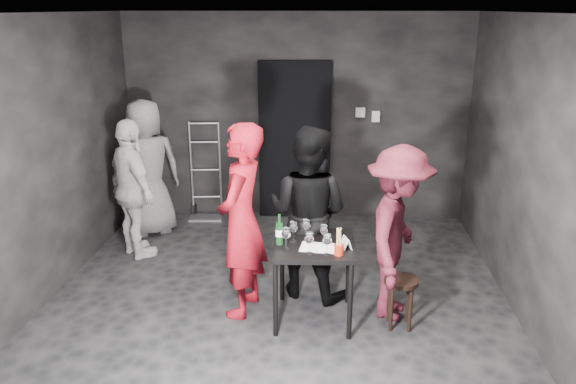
# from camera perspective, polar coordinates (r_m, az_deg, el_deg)

# --- Properties ---
(floor) EXTENTS (4.50, 5.00, 0.02)m
(floor) POSITION_cam_1_polar(r_m,az_deg,el_deg) (5.57, -1.11, -11.27)
(floor) COLOR black
(floor) RESTS_ON ground
(ceiling) EXTENTS (4.50, 5.00, 0.02)m
(ceiling) POSITION_cam_1_polar(r_m,az_deg,el_deg) (4.84, -1.31, 17.74)
(ceiling) COLOR silver
(ceiling) RESTS_ON ground
(wall_back) EXTENTS (4.50, 0.04, 2.70)m
(wall_back) POSITION_cam_1_polar(r_m,az_deg,el_deg) (7.47, 0.73, 7.51)
(wall_back) COLOR black
(wall_back) RESTS_ON ground
(wall_front) EXTENTS (4.50, 0.04, 2.70)m
(wall_front) POSITION_cam_1_polar(r_m,az_deg,el_deg) (2.75, -6.53, -12.34)
(wall_front) COLOR black
(wall_front) RESTS_ON ground
(wall_left) EXTENTS (0.04, 5.00, 2.70)m
(wall_left) POSITION_cam_1_polar(r_m,az_deg,el_deg) (5.72, -24.28, 2.51)
(wall_left) COLOR black
(wall_left) RESTS_ON ground
(wall_right) EXTENTS (0.04, 5.00, 2.70)m
(wall_right) POSITION_cam_1_polar(r_m,az_deg,el_deg) (5.31, 23.72, 1.48)
(wall_right) COLOR black
(wall_right) RESTS_ON ground
(doorway) EXTENTS (0.95, 0.10, 2.10)m
(doorway) POSITION_cam_1_polar(r_m,az_deg,el_deg) (7.47, 0.69, 5.16)
(doorway) COLOR black
(doorway) RESTS_ON ground
(wallbox_upper) EXTENTS (0.12, 0.06, 0.12)m
(wallbox_upper) POSITION_cam_1_polar(r_m,az_deg,el_deg) (7.39, 7.36, 8.04)
(wallbox_upper) COLOR #B7B7B2
(wallbox_upper) RESTS_ON wall_back
(wallbox_lower) EXTENTS (0.10, 0.06, 0.14)m
(wallbox_lower) POSITION_cam_1_polar(r_m,az_deg,el_deg) (7.41, 8.90, 7.60)
(wallbox_lower) COLOR #B7B7B2
(wallbox_lower) RESTS_ON wall_back
(hand_truck) EXTENTS (0.44, 0.36, 1.32)m
(hand_truck) POSITION_cam_1_polar(r_m,az_deg,el_deg) (7.73, -8.29, -0.88)
(hand_truck) COLOR #B2B2B7
(hand_truck) RESTS_ON floor
(tasting_table) EXTENTS (0.72, 0.72, 0.75)m
(tasting_table) POSITION_cam_1_polar(r_m,az_deg,el_deg) (5.04, 2.70, -6.26)
(tasting_table) COLOR black
(tasting_table) RESTS_ON floor
(stool) EXTENTS (0.31, 0.31, 0.47)m
(stool) POSITION_cam_1_polar(r_m,az_deg,el_deg) (5.14, 11.38, -9.74)
(stool) COLOR black
(stool) RESTS_ON floor
(server_red) EXTENTS (0.64, 0.86, 2.17)m
(server_red) POSITION_cam_1_polar(r_m,az_deg,el_deg) (5.04, -4.82, -1.01)
(server_red) COLOR maroon
(server_red) RESTS_ON floor
(woman_black) EXTENTS (1.07, 0.84, 1.95)m
(woman_black) POSITION_cam_1_polar(r_m,az_deg,el_deg) (5.39, 2.08, -0.94)
(woman_black) COLOR black
(woman_black) RESTS_ON floor
(man_maroon) EXTENTS (0.79, 1.22, 1.74)m
(man_maroon) POSITION_cam_1_polar(r_m,az_deg,el_deg) (5.12, 11.12, -3.53)
(man_maroon) COLOR #501521
(man_maroon) RESTS_ON floor
(bystander_cream) EXTENTS (1.03, 1.06, 1.71)m
(bystander_cream) POSITION_cam_1_polar(r_m,az_deg,el_deg) (6.50, -15.55, 0.68)
(bystander_cream) COLOR silver
(bystander_cream) RESTS_ON floor
(bystander_grey) EXTENTS (1.08, 0.95, 1.95)m
(bystander_grey) POSITION_cam_1_polar(r_m,az_deg,el_deg) (7.11, -14.18, 3.28)
(bystander_grey) COLOR slate
(bystander_grey) RESTS_ON floor
(tasting_mat) EXTENTS (0.35, 0.25, 0.00)m
(tasting_mat) POSITION_cam_1_polar(r_m,az_deg,el_deg) (4.92, 3.23, -5.66)
(tasting_mat) COLOR white
(tasting_mat) RESTS_ON tasting_table
(wine_glass_a) EXTENTS (0.09, 0.09, 0.21)m
(wine_glass_a) POSITION_cam_1_polar(r_m,az_deg,el_deg) (4.86, -0.22, -4.62)
(wine_glass_a) COLOR white
(wine_glass_a) RESTS_ON tasting_table
(wine_glass_b) EXTENTS (0.10, 0.10, 0.21)m
(wine_glass_b) POSITION_cam_1_polar(r_m,az_deg,el_deg) (4.99, 0.54, -3.99)
(wine_glass_b) COLOR white
(wine_glass_b) RESTS_ON tasting_table
(wine_glass_c) EXTENTS (0.09, 0.09, 0.21)m
(wine_glass_c) POSITION_cam_1_polar(r_m,az_deg,el_deg) (5.04, 1.86, -3.76)
(wine_glass_c) COLOR white
(wine_glass_c) RESTS_ON tasting_table
(wine_glass_d) EXTENTS (0.10, 0.10, 0.21)m
(wine_glass_d) POSITION_cam_1_polar(r_m,az_deg,el_deg) (4.77, 2.17, -5.10)
(wine_glass_d) COLOR white
(wine_glass_d) RESTS_ON tasting_table
(wine_glass_e) EXTENTS (0.08, 0.08, 0.21)m
(wine_glass_e) POSITION_cam_1_polar(r_m,az_deg,el_deg) (4.75, 4.01, -5.25)
(wine_glass_e) COLOR white
(wine_glass_e) RESTS_ON tasting_table
(wine_glass_f) EXTENTS (0.08, 0.08, 0.18)m
(wine_glass_f) POSITION_cam_1_polar(r_m,az_deg,el_deg) (4.98, 3.67, -4.21)
(wine_glass_f) COLOR white
(wine_glass_f) RESTS_ON tasting_table
(wine_bottle) EXTENTS (0.07, 0.07, 0.28)m
(wine_bottle) POSITION_cam_1_polar(r_m,az_deg,el_deg) (4.95, -0.88, -4.16)
(wine_bottle) COLOR black
(wine_bottle) RESTS_ON tasting_table
(breadstick_cup) EXTENTS (0.08, 0.08, 0.26)m
(breadstick_cup) POSITION_cam_1_polar(r_m,az_deg,el_deg) (4.75, 5.21, -5.09)
(breadstick_cup) COLOR #9F1F0F
(breadstick_cup) RESTS_ON tasting_table
(reserved_card) EXTENTS (0.12, 0.15, 0.10)m
(reserved_card) POSITION_cam_1_polar(r_m,az_deg,el_deg) (4.91, 5.76, -5.14)
(reserved_card) COLOR white
(reserved_card) RESTS_ON tasting_table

